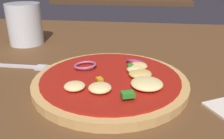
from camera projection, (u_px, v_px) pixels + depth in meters
The scene contains 4 objects.
dining_table at pixel (100, 82), 0.43m from camera, with size 1.30×0.94×0.03m.
pizza at pixel (112, 81), 0.38m from camera, with size 0.25×0.25×0.03m.
fork at pixel (25, 67), 0.45m from camera, with size 0.17×0.02×0.01m.
beer_glass at pixel (25, 26), 0.59m from camera, with size 0.08×0.08×0.10m.
Camera 1 is at (0.07, -0.38, 0.20)m, focal length 37.91 mm.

